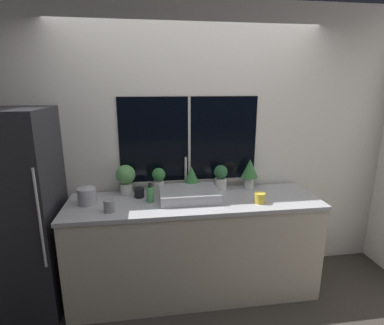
{
  "coord_description": "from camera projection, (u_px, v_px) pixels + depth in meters",
  "views": [
    {
      "loc": [
        -0.38,
        -2.19,
        1.94
      ],
      "look_at": [
        -0.02,
        0.32,
        1.29
      ],
      "focal_mm": 28.0,
      "sensor_mm": 36.0,
      "label": 1
    }
  ],
  "objects": [
    {
      "name": "potted_plant_right",
      "position": [
        221.0,
        177.0,
        2.95
      ],
      "size": [
        0.13,
        0.13,
        0.25
      ],
      "color": "white",
      "rests_on": "counter"
    },
    {
      "name": "mug_grey",
      "position": [
        109.0,
        206.0,
        2.44
      ],
      "size": [
        0.09,
        0.09,
        0.1
      ],
      "color": "gray",
      "rests_on": "counter"
    },
    {
      "name": "wall_right",
      "position": [
        337.0,
        131.0,
        4.03
      ],
      "size": [
        0.06,
        7.0,
        2.7
      ],
      "color": "silver",
      "rests_on": "ground_plane"
    },
    {
      "name": "mug_yellow",
      "position": [
        260.0,
        198.0,
        2.63
      ],
      "size": [
        0.09,
        0.09,
        0.09
      ],
      "color": "gold",
      "rests_on": "counter"
    },
    {
      "name": "refrigerator",
      "position": [
        18.0,
        214.0,
        2.54
      ],
      "size": [
        0.66,
        0.69,
        1.77
      ],
      "color": "#232328",
      "rests_on": "ground_plane"
    },
    {
      "name": "potted_plant_far_right",
      "position": [
        250.0,
        171.0,
        2.98
      ],
      "size": [
        0.17,
        0.17,
        0.3
      ],
      "color": "white",
      "rests_on": "counter"
    },
    {
      "name": "mug_black",
      "position": [
        139.0,
        193.0,
        2.76
      ],
      "size": [
        0.09,
        0.09,
        0.08
      ],
      "color": "black",
      "rests_on": "counter"
    },
    {
      "name": "wall_back",
      "position": [
        189.0,
        147.0,
        2.97
      ],
      "size": [
        8.0,
        0.09,
        2.7
      ],
      "color": "silver",
      "rests_on": "ground_plane"
    },
    {
      "name": "potted_plant_center",
      "position": [
        191.0,
        177.0,
        2.91
      ],
      "size": [
        0.15,
        0.15,
        0.25
      ],
      "color": "white",
      "rests_on": "counter"
    },
    {
      "name": "kettle",
      "position": [
        87.0,
        195.0,
        2.59
      ],
      "size": [
        0.15,
        0.15,
        0.16
      ],
      "color": "#B2B2B7",
      "rests_on": "counter"
    },
    {
      "name": "soap_bottle",
      "position": [
        150.0,
        194.0,
        2.64
      ],
      "size": [
        0.07,
        0.07,
        0.17
      ],
      "color": "#519E5B",
      "rests_on": "counter"
    },
    {
      "name": "potted_plant_far_left",
      "position": [
        126.0,
        177.0,
        2.82
      ],
      "size": [
        0.18,
        0.18,
        0.28
      ],
      "color": "white",
      "rests_on": "counter"
    },
    {
      "name": "potted_plant_left",
      "position": [
        159.0,
        179.0,
        2.87
      ],
      "size": [
        0.13,
        0.13,
        0.24
      ],
      "color": "white",
      "rests_on": "counter"
    },
    {
      "name": "counter",
      "position": [
        194.0,
        246.0,
        2.82
      ],
      "size": [
        2.28,
        0.66,
        0.94
      ],
      "color": "beige",
      "rests_on": "ground_plane"
    },
    {
      "name": "ground_plane",
      "position": [
        200.0,
        312.0,
        2.64
      ],
      "size": [
        14.0,
        14.0,
        0.0
      ],
      "primitive_type": "plane",
      "color": "#38332D"
    },
    {
      "name": "sink",
      "position": [
        189.0,
        194.0,
        2.73
      ],
      "size": [
        0.53,
        0.45,
        0.34
      ],
      "color": "#ADADB2",
      "rests_on": "counter"
    }
  ]
}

